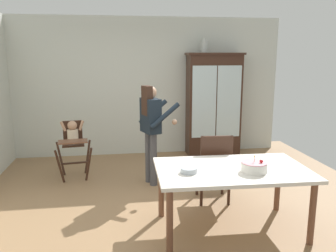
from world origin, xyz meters
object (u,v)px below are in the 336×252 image
ceramic_vase (204,46)px  high_chair_with_toddler (73,139)px  adult_person (151,123)px  dining_chair_far_side (215,164)px  birthday_cake (254,167)px  dining_table (232,175)px  china_cabinet (213,104)px  serving_bowl (189,170)px

ceramic_vase → high_chair_with_toddler: 3.01m
high_chair_with_toddler → adult_person: adult_person is taller
adult_person → dining_chair_far_side: (0.76, -0.85, -0.41)m
adult_person → birthday_cake: size_ratio=5.47×
adult_person → dining_table: bearing=-174.3°
china_cabinet → dining_table: 3.14m
china_cabinet → serving_bowl: bearing=-110.3°
serving_bowl → birthday_cake: bearing=-5.9°
ceramic_vase → high_chair_with_toddler: size_ratio=0.28×
serving_bowl → dining_chair_far_side: dining_chair_far_side is taller
ceramic_vase → dining_chair_far_side: size_ratio=0.28×
adult_person → dining_chair_far_side: adult_person is taller
china_cabinet → birthday_cake: china_cabinet is taller
high_chair_with_toddler → serving_bowl: high_chair_with_toddler is taller
serving_bowl → dining_chair_far_side: (0.52, 0.81, -0.21)m
high_chair_with_toddler → adult_person: 1.33m
china_cabinet → ceramic_vase: size_ratio=7.47×
serving_bowl → dining_table: bearing=8.8°
china_cabinet → high_chair_with_toddler: size_ratio=2.12×
high_chair_with_toddler → serving_bowl: bearing=-61.8°
birthday_cake → ceramic_vase: bearing=85.7°
dining_table → serving_bowl: 0.53m
china_cabinet → ceramic_vase: ceramic_vase is taller
dining_table → high_chair_with_toddler: bearing=134.3°
high_chair_with_toddler → dining_table: size_ratio=0.55×
china_cabinet → dining_chair_far_side: size_ratio=2.10×
china_cabinet → birthday_cake: 3.25m
dining_table → dining_chair_far_side: (0.02, 0.73, -0.10)m
adult_person → dining_table: 1.77m
serving_bowl → dining_chair_far_side: bearing=56.9°
china_cabinet → birthday_cake: bearing=-98.0°
china_cabinet → adult_person: bearing=-133.3°
china_cabinet → ceramic_vase: bearing=179.0°
high_chair_with_toddler → adult_person: (1.22, -0.43, 0.31)m
china_cabinet → ceramic_vase: (-0.21, 0.00, 1.12)m
birthday_cake → serving_bowl: 0.71m
dining_table → dining_chair_far_side: dining_chair_far_side is taller
ceramic_vase → china_cabinet: bearing=-1.0°
dining_table → china_cabinet: bearing=78.0°
high_chair_with_toddler → adult_person: size_ratio=0.62×
high_chair_with_toddler → dining_chair_far_side: (1.98, -1.29, -0.10)m
ceramic_vase → birthday_cake: ceramic_vase is taller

